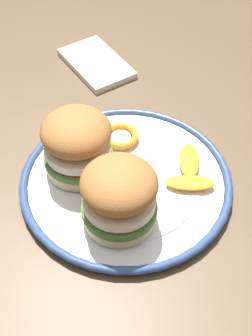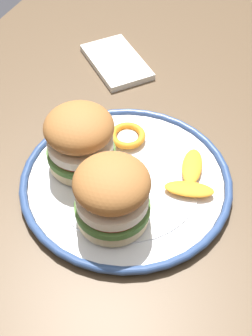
{
  "view_description": "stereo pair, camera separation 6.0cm",
  "coord_description": "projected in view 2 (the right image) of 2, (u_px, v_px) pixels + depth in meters",
  "views": [
    {
      "loc": [
        -0.47,
        -0.1,
        1.31
      ],
      "look_at": [
        -0.02,
        0.04,
        0.78
      ],
      "focal_mm": 51.9,
      "sensor_mm": 36.0,
      "label": 1
    },
    {
      "loc": [
        -0.45,
        -0.15,
        1.31
      ],
      "look_at": [
        -0.02,
        0.04,
        0.78
      ],
      "focal_mm": 51.9,
      "sensor_mm": 36.0,
      "label": 2
    }
  ],
  "objects": [
    {
      "name": "orange_peel_curled",
      "position": [
        128.0,
        136.0,
        0.78
      ],
      "size": [
        0.08,
        0.08,
        0.01
      ],
      "color": "orange",
      "rests_on": "dinner_plate"
    },
    {
      "name": "orange_peel_strip_long",
      "position": [
        192.0,
        166.0,
        0.73
      ],
      "size": [
        0.08,
        0.05,
        0.01
      ],
      "color": "orange",
      "rests_on": "dinner_plate"
    },
    {
      "name": "sandwich_half_left",
      "position": [
        112.0,
        194.0,
        0.64
      ],
      "size": [
        0.14,
        0.14,
        0.1
      ],
      "color": "beige",
      "rests_on": "dinner_plate"
    },
    {
      "name": "folded_napkin",
      "position": [
        116.0,
        62.0,
        0.94
      ],
      "size": [
        0.17,
        0.17,
        0.01
      ],
      "primitive_type": "cube",
      "rotation": [
        0.0,
        0.0,
        0.88
      ],
      "color": "white",
      "rests_on": "dining_table"
    },
    {
      "name": "dining_table",
      "position": [
        155.0,
        222.0,
        0.81
      ],
      "size": [
        1.27,
        0.97,
        0.74
      ],
      "color": "brown",
      "rests_on": "ground"
    },
    {
      "name": "sandwich_half_right",
      "position": [
        80.0,
        139.0,
        0.71
      ],
      "size": [
        0.14,
        0.14,
        0.1
      ],
      "color": "beige",
      "rests_on": "dinner_plate"
    },
    {
      "name": "orange_peel_strip_short",
      "position": [
        189.0,
        189.0,
        0.7
      ],
      "size": [
        0.05,
        0.08,
        0.01
      ],
      "color": "orange",
      "rests_on": "dinner_plate"
    },
    {
      "name": "dinner_plate",
      "position": [
        126.0,
        182.0,
        0.73
      ],
      "size": [
        0.32,
        0.32,
        0.02
      ],
      "color": "white",
      "rests_on": "dining_table"
    }
  ]
}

